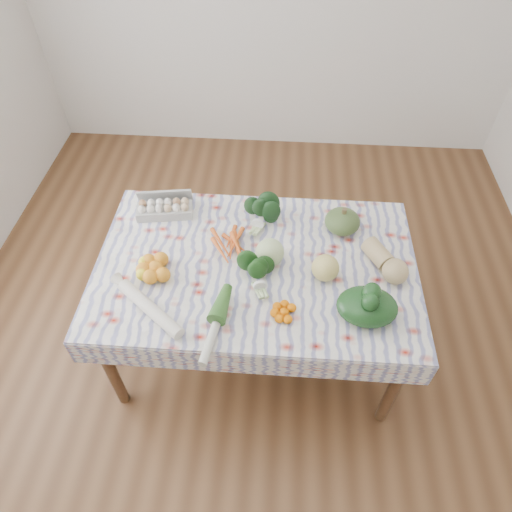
# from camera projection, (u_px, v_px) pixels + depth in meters

# --- Properties ---
(ground) EXTENTS (4.50, 4.50, 0.00)m
(ground) POSITION_uv_depth(u_px,v_px,m) (256.00, 341.00, 2.93)
(ground) COLOR #55351D
(ground) RESTS_ON ground
(dining_table) EXTENTS (1.60, 1.00, 0.75)m
(dining_table) POSITION_uv_depth(u_px,v_px,m) (256.00, 274.00, 2.42)
(dining_table) COLOR brown
(dining_table) RESTS_ON ground
(tablecloth) EXTENTS (1.66, 1.06, 0.01)m
(tablecloth) POSITION_uv_depth(u_px,v_px,m) (256.00, 264.00, 2.36)
(tablecloth) COLOR silver
(tablecloth) RESTS_ON dining_table
(egg_carton) EXTENTS (0.33, 0.17, 0.08)m
(egg_carton) POSITION_uv_depth(u_px,v_px,m) (164.00, 210.00, 2.57)
(egg_carton) COLOR #ACACA7
(egg_carton) RESTS_ON tablecloth
(carrot_bunch) EXTENTS (0.29, 0.27, 0.05)m
(carrot_bunch) POSITION_uv_depth(u_px,v_px,m) (233.00, 244.00, 2.42)
(carrot_bunch) COLOR #D7591D
(carrot_bunch) RESTS_ON tablecloth
(kale_bunch) EXTENTS (0.21, 0.20, 0.15)m
(kale_bunch) POSITION_uv_depth(u_px,v_px,m) (261.00, 213.00, 2.50)
(kale_bunch) COLOR #143415
(kale_bunch) RESTS_ON tablecloth
(kabocha_squash) EXTENTS (0.25, 0.25, 0.13)m
(kabocha_squash) POSITION_uv_depth(u_px,v_px,m) (342.00, 221.00, 2.48)
(kabocha_squash) COLOR #435B2D
(kabocha_squash) RESTS_ON tablecloth
(cabbage) EXTENTS (0.19, 0.19, 0.15)m
(cabbage) POSITION_uv_depth(u_px,v_px,m) (270.00, 252.00, 2.31)
(cabbage) COLOR #AEC584
(cabbage) RESTS_ON tablecloth
(butternut_squash) EXTENTS (0.25, 0.31, 0.13)m
(butternut_squash) POSITION_uv_depth(u_px,v_px,m) (386.00, 260.00, 2.29)
(butternut_squash) COLOR tan
(butternut_squash) RESTS_ON tablecloth
(orange_cluster) EXTENTS (0.30, 0.30, 0.08)m
(orange_cluster) POSITION_uv_depth(u_px,v_px,m) (156.00, 268.00, 2.29)
(orange_cluster) COLOR orange
(orange_cluster) RESTS_ON tablecloth
(broccoli) EXTENTS (0.20, 0.20, 0.11)m
(broccoli) POSITION_uv_depth(u_px,v_px,m) (257.00, 275.00, 2.23)
(broccoli) COLOR #174114
(broccoli) RESTS_ON tablecloth
(mandarin_cluster) EXTENTS (0.18, 0.18, 0.05)m
(mandarin_cluster) POSITION_uv_depth(u_px,v_px,m) (284.00, 311.00, 2.13)
(mandarin_cluster) COLOR orange
(mandarin_cluster) RESTS_ON tablecloth
(grapefruit) EXTENTS (0.15, 0.15, 0.14)m
(grapefruit) POSITION_uv_depth(u_px,v_px,m) (325.00, 268.00, 2.25)
(grapefruit) COLOR #D5C467
(grapefruit) RESTS_ON tablecloth
(spinach_bag) EXTENTS (0.34, 0.30, 0.13)m
(spinach_bag) POSITION_uv_depth(u_px,v_px,m) (367.00, 306.00, 2.10)
(spinach_bag) COLOR #133214
(spinach_bag) RESTS_ON tablecloth
(daikon) EXTENTS (0.38, 0.33, 0.06)m
(daikon) POSITION_uv_depth(u_px,v_px,m) (150.00, 308.00, 2.13)
(daikon) COLOR silver
(daikon) RESTS_ON tablecloth
(leek) EXTENTS (0.11, 0.41, 0.04)m
(leek) POSITION_uv_depth(u_px,v_px,m) (216.00, 325.00, 2.08)
(leek) COLOR beige
(leek) RESTS_ON tablecloth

